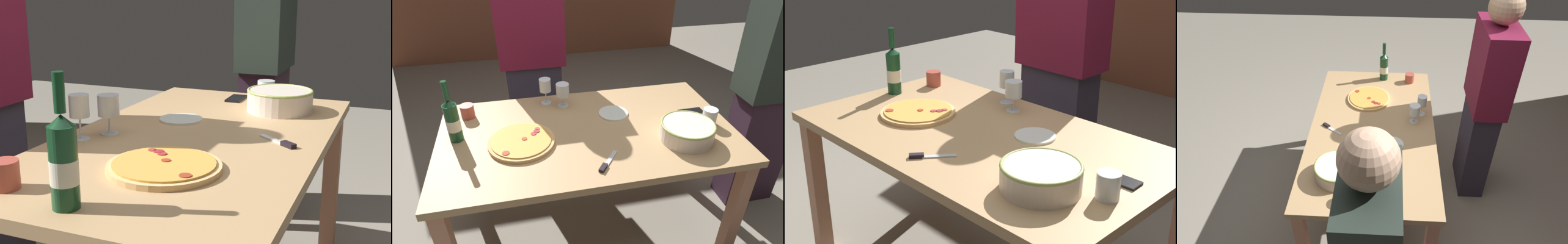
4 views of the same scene
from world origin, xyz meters
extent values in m
cube|color=tan|center=(0.00, 0.00, 0.73)|extent=(1.60, 0.90, 0.04)
cube|color=tan|center=(0.74, -0.40, 0.35)|extent=(0.07, 0.07, 0.71)
cube|color=tan|center=(0.74, 0.40, 0.35)|extent=(0.07, 0.07, 0.71)
cylinder|color=#E3B271|center=(-0.36, -0.05, 0.76)|extent=(0.34, 0.34, 0.02)
cylinder|color=gold|center=(-0.36, -0.05, 0.77)|extent=(0.31, 0.31, 0.01)
cylinder|color=#A03D2F|center=(-0.27, 0.04, 0.78)|extent=(0.03, 0.03, 0.00)
cylinder|color=#9F3622|center=(-0.44, -0.15, 0.78)|extent=(0.04, 0.04, 0.00)
cylinder|color=maroon|center=(-0.28, 0.01, 0.78)|extent=(0.03, 0.03, 0.00)
cylinder|color=#B0391F|center=(-0.35, -0.05, 0.78)|extent=(0.03, 0.03, 0.00)
cylinder|color=#A72B2B|center=(-0.30, -0.01, 0.78)|extent=(0.03, 0.03, 0.00)
cylinder|color=silver|center=(0.49, -0.19, 0.80)|extent=(0.28, 0.28, 0.09)
torus|color=#9FAE5B|center=(0.49, -0.19, 0.84)|extent=(0.28, 0.28, 0.01)
cylinder|color=#144123|center=(-0.69, 0.06, 0.85)|extent=(0.07, 0.07, 0.21)
cone|color=#144123|center=(-0.69, 0.06, 0.97)|extent=(0.07, 0.07, 0.03)
cylinder|color=#144123|center=(-0.69, 0.06, 1.04)|extent=(0.03, 0.03, 0.10)
cylinder|color=silver|center=(-0.69, 0.06, 0.84)|extent=(0.07, 0.07, 0.06)
cylinder|color=white|center=(-0.19, 0.36, 0.75)|extent=(0.07, 0.07, 0.00)
cylinder|color=white|center=(-0.19, 0.36, 0.79)|extent=(0.01, 0.01, 0.08)
cylinder|color=white|center=(-0.19, 0.36, 0.87)|extent=(0.07, 0.07, 0.08)
cylinder|color=maroon|center=(-0.19, 0.36, 0.85)|extent=(0.06, 0.06, 0.04)
cylinder|color=white|center=(-0.09, 0.30, 0.75)|extent=(0.07, 0.07, 0.00)
cylinder|color=white|center=(-0.09, 0.30, 0.79)|extent=(0.01, 0.01, 0.07)
cylinder|color=white|center=(-0.09, 0.30, 0.86)|extent=(0.08, 0.08, 0.08)
cylinder|color=maroon|center=(-0.09, 0.30, 0.84)|extent=(0.07, 0.07, 0.04)
cylinder|color=#AF483B|center=(-0.65, 0.28, 0.79)|extent=(0.08, 0.08, 0.08)
cylinder|color=white|center=(0.68, -0.08, 0.80)|extent=(0.08, 0.08, 0.09)
cylinder|color=white|center=(0.18, 0.14, 0.76)|extent=(0.17, 0.17, 0.01)
cube|color=black|center=(0.64, 0.05, 0.76)|extent=(0.15, 0.07, 0.01)
cube|color=silver|center=(0.05, -0.27, 0.75)|extent=(0.09, 0.11, 0.01)
cube|color=black|center=(0.00, -0.34, 0.76)|extent=(0.05, 0.06, 0.02)
cube|color=#341F2F|center=(1.16, 0.05, 0.41)|extent=(0.36, 0.20, 0.82)
cube|color=#253029|center=(1.16, 0.05, 1.13)|extent=(0.42, 0.24, 0.62)
camera|label=1|loc=(-1.67, -0.68, 1.28)|focal=48.00mm
camera|label=2|loc=(-0.33, -1.52, 1.78)|focal=31.27mm
camera|label=3|loc=(1.49, -1.44, 1.63)|focal=49.28mm
camera|label=4|loc=(2.03, 0.11, 2.39)|focal=32.99mm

